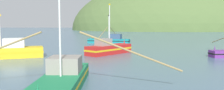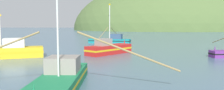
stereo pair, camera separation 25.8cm
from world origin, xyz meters
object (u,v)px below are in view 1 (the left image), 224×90
(fishing_boat_teal, at_px, (110,40))
(fishing_boat_yellow, at_px, (5,51))
(fishing_boat_green, at_px, (62,80))
(fishing_boat_red, at_px, (109,49))

(fishing_boat_teal, distance_m, fishing_boat_yellow, 27.13)
(fishing_boat_teal, height_order, fishing_boat_green, fishing_boat_green)
(fishing_boat_teal, xyz_separation_m, fishing_boat_yellow, (-11.17, -24.72, 0.16))
(fishing_boat_red, distance_m, fishing_boat_green, 18.56)
(fishing_boat_yellow, distance_m, fishing_boat_green, 17.63)
(fishing_boat_teal, relative_size, fishing_boat_red, 2.31)
(fishing_boat_teal, xyz_separation_m, fishing_boat_green, (0.29, -38.12, -0.03))
(fishing_boat_teal, bearing_deg, fishing_boat_red, 103.82)
(fishing_boat_red, xyz_separation_m, fishing_boat_green, (-1.26, -18.52, -0.11))
(fishing_boat_yellow, bearing_deg, fishing_boat_green, 106.21)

